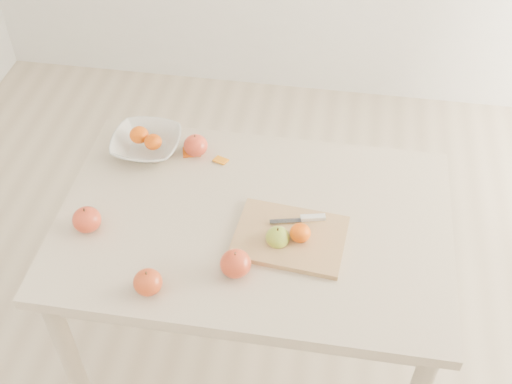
# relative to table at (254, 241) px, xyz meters

# --- Properties ---
(ground) EXTENTS (3.50, 3.50, 0.00)m
(ground) POSITION_rel_table_xyz_m (0.00, 0.00, -0.65)
(ground) COLOR #C6B293
(ground) RESTS_ON ground
(table) EXTENTS (1.20, 0.80, 0.75)m
(table) POSITION_rel_table_xyz_m (0.00, 0.00, 0.00)
(table) COLOR beige
(table) RESTS_ON ground
(cutting_board) EXTENTS (0.34, 0.26, 0.02)m
(cutting_board) POSITION_rel_table_xyz_m (0.12, -0.06, 0.11)
(cutting_board) COLOR #A97C54
(cutting_board) RESTS_ON table
(board_tangerine) EXTENTS (0.06, 0.06, 0.05)m
(board_tangerine) POSITION_rel_table_xyz_m (0.15, -0.07, 0.14)
(board_tangerine) COLOR #DE6007
(board_tangerine) RESTS_ON cutting_board
(fruit_bowl) EXTENTS (0.23, 0.23, 0.06)m
(fruit_bowl) POSITION_rel_table_xyz_m (-0.41, 0.26, 0.13)
(fruit_bowl) COLOR silver
(fruit_bowl) RESTS_ON table
(bowl_tangerine_near) EXTENTS (0.06, 0.06, 0.06)m
(bowl_tangerine_near) POSITION_rel_table_xyz_m (-0.43, 0.27, 0.16)
(bowl_tangerine_near) COLOR #D36607
(bowl_tangerine_near) RESTS_ON fruit_bowl
(bowl_tangerine_far) EXTENTS (0.06, 0.06, 0.05)m
(bowl_tangerine_far) POSITION_rel_table_xyz_m (-0.38, 0.24, 0.15)
(bowl_tangerine_far) COLOR #D14107
(bowl_tangerine_far) RESTS_ON fruit_bowl
(orange_peel_a) EXTENTS (0.07, 0.06, 0.01)m
(orange_peel_a) POSITION_rel_table_xyz_m (-0.26, 0.27, 0.10)
(orange_peel_a) COLOR #E0580F
(orange_peel_a) RESTS_ON table
(orange_peel_b) EXTENTS (0.05, 0.05, 0.01)m
(orange_peel_b) POSITION_rel_table_xyz_m (-0.15, 0.24, 0.10)
(orange_peel_b) COLOR orange
(orange_peel_b) RESTS_ON table
(paring_knife) EXTENTS (0.17, 0.06, 0.01)m
(paring_knife) POSITION_rel_table_xyz_m (0.17, 0.01, 0.12)
(paring_knife) COLOR white
(paring_knife) RESTS_ON cutting_board
(apple_green) EXTENTS (0.07, 0.07, 0.06)m
(apple_green) POSITION_rel_table_xyz_m (0.09, -0.09, 0.13)
(apple_green) COLOR olive
(apple_green) RESTS_ON table
(apple_red_e) EXTENTS (0.09, 0.09, 0.08)m
(apple_red_e) POSITION_rel_table_xyz_m (-0.02, -0.21, 0.14)
(apple_red_e) COLOR maroon
(apple_red_e) RESTS_ON table
(apple_red_d) EXTENTS (0.09, 0.09, 0.08)m
(apple_red_d) POSITION_rel_table_xyz_m (-0.48, -0.11, 0.14)
(apple_red_d) COLOR maroon
(apple_red_d) RESTS_ON table
(apple_red_a) EXTENTS (0.08, 0.08, 0.07)m
(apple_red_a) POSITION_rel_table_xyz_m (-0.24, 0.27, 0.14)
(apple_red_a) COLOR maroon
(apple_red_a) RESTS_ON table
(apple_red_c) EXTENTS (0.08, 0.08, 0.07)m
(apple_red_c) POSITION_rel_table_xyz_m (-0.24, -0.31, 0.14)
(apple_red_c) COLOR #8C0906
(apple_red_c) RESTS_ON table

